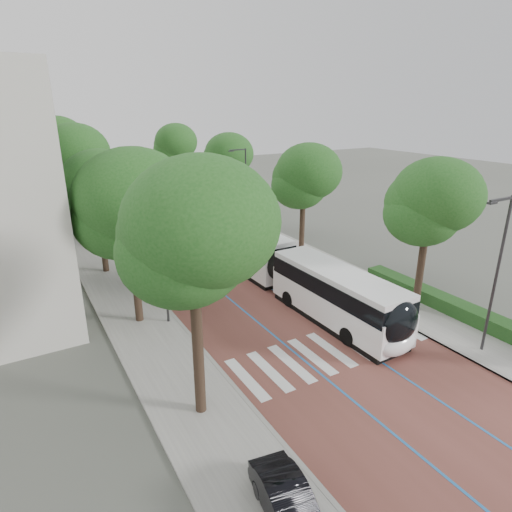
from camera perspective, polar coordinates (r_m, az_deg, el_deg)
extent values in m
plane|color=#51544C|center=(22.25, 11.24, -13.47)|extent=(160.00, 160.00, 0.00)
cube|color=brown|center=(56.45, -16.48, 6.56)|extent=(11.00, 140.00, 0.02)
cube|color=gray|center=(55.22, -24.03, 5.44)|extent=(4.00, 140.00, 0.12)
cube|color=gray|center=(58.60, -9.34, 7.62)|extent=(4.00, 140.00, 0.12)
cube|color=gray|center=(55.43, -22.09, 5.75)|extent=(0.20, 140.00, 0.14)
cube|color=gray|center=(57.97, -11.10, 7.38)|extent=(0.20, 140.00, 0.14)
cube|color=silver|center=(20.56, -1.26, -16.04)|extent=(0.55, 3.60, 0.01)
cube|color=silver|center=(21.08, 1.81, -15.04)|extent=(0.55, 3.60, 0.01)
cube|color=silver|center=(21.66, 4.71, -14.05)|extent=(0.55, 3.60, 0.01)
cube|color=silver|center=(22.29, 7.42, -13.09)|extent=(0.55, 3.60, 0.01)
cube|color=silver|center=(22.98, 9.96, -12.15)|extent=(0.55, 3.60, 0.01)
cube|color=silver|center=(23.71, 12.33, -11.25)|extent=(0.55, 3.60, 0.01)
cube|color=silver|center=(24.48, 14.54, -10.38)|extent=(0.55, 3.60, 0.01)
cube|color=silver|center=(25.29, 16.60, -9.56)|extent=(0.55, 3.60, 0.01)
cube|color=silver|center=(26.14, 18.53, -8.78)|extent=(0.55, 3.60, 0.01)
cube|color=#2165A8|center=(56.10, -18.06, 6.34)|extent=(0.12, 126.00, 0.01)
cube|color=#2165A8|center=(56.83, -14.91, 6.81)|extent=(0.12, 126.00, 0.01)
cube|color=black|center=(42.68, -26.41, 5.39)|extent=(0.12, 38.00, 1.60)
cube|color=black|center=(42.12, -27.07, 9.60)|extent=(0.12, 38.00, 1.60)
cube|color=black|center=(41.80, -27.77, 13.90)|extent=(0.12, 38.00, 1.60)
cube|color=black|center=(41.71, -28.44, 17.96)|extent=(0.12, 38.00, 1.60)
cube|color=#164118|center=(28.26, 25.47, -6.41)|extent=(1.20, 14.00, 0.80)
cylinder|color=#2F2F31|center=(23.68, 29.37, -2.48)|extent=(0.14, 0.14, 8.00)
cube|color=#2F2F31|center=(21.99, 29.96, 6.56)|extent=(1.70, 0.12, 0.12)
cube|color=#2F2F31|center=(21.41, 28.96, 6.22)|extent=(0.50, 0.20, 0.10)
cylinder|color=#2F2F31|center=(41.45, -1.36, 8.66)|extent=(0.14, 0.14, 8.00)
cube|color=#2F2F31|center=(40.51, -2.43, 13.97)|extent=(1.70, 0.12, 0.12)
cube|color=#2F2F31|center=(40.19, -3.33, 13.80)|extent=(0.50, 0.20, 0.10)
cylinder|color=#2F2F31|center=(24.00, -12.22, -0.02)|extent=(0.14, 0.14, 8.00)
cylinder|color=black|center=(17.38, -7.70, -13.11)|extent=(0.44, 0.44, 5.33)
ellipsoid|color=#1D4E19|center=(15.32, -8.51, 2.32)|extent=(5.62, 5.62, 4.78)
cylinder|color=black|center=(25.18, -15.69, -3.60)|extent=(0.44, 0.44, 4.79)
ellipsoid|color=#1D4E19|center=(23.85, -16.64, 6.05)|extent=(6.26, 6.26, 5.32)
cylinder|color=black|center=(33.56, -19.72, 1.47)|extent=(0.44, 0.44, 4.42)
ellipsoid|color=#1D4E19|center=(32.61, -20.53, 8.18)|extent=(5.43, 5.43, 4.62)
cylinder|color=black|center=(43.03, -22.45, 5.53)|extent=(0.44, 0.44, 5.22)
ellipsoid|color=#1D4E19|center=(42.24, -23.29, 11.77)|extent=(6.00, 6.00, 5.10)
cylinder|color=black|center=(54.71, -24.41, 8.10)|extent=(0.44, 0.44, 5.39)
ellipsoid|color=#1D4E19|center=(54.09, -25.16, 13.17)|extent=(6.19, 6.19, 5.26)
cylinder|color=black|center=(69.50, -25.92, 9.86)|extent=(0.44, 0.44, 5.04)
ellipsoid|color=#1D4E19|center=(69.03, -26.50, 13.59)|extent=(5.71, 5.71, 4.85)
cylinder|color=black|center=(27.57, 20.99, -2.31)|extent=(0.44, 0.44, 4.65)
ellipsoid|color=#1D4E19|center=(26.38, 22.10, 6.24)|extent=(5.08, 5.08, 4.32)
cylinder|color=black|center=(35.79, 6.15, 3.70)|extent=(0.44, 0.44, 4.50)
ellipsoid|color=#1D4E19|center=(34.89, 6.40, 10.17)|extent=(5.31, 5.31, 4.52)
cylinder|color=black|center=(47.44, -3.92, 7.76)|extent=(0.44, 0.44, 4.55)
ellipsoid|color=#1D4E19|center=(46.76, -4.04, 12.72)|extent=(5.23, 5.23, 4.44)
cylinder|color=black|center=(61.95, -10.65, 10.32)|extent=(0.44, 0.44, 4.65)
ellipsoid|color=#1D4E19|center=(61.43, -10.90, 14.20)|extent=(5.78, 5.78, 4.91)
cylinder|color=black|center=(28.60, 3.92, -1.38)|extent=(2.32, 0.94, 2.30)
cube|color=white|center=(25.13, 10.64, -6.05)|extent=(2.66, 9.40, 1.82)
cube|color=black|center=(24.67, 10.80, -3.66)|extent=(2.70, 9.22, 0.97)
cube|color=white|center=(24.42, 10.90, -2.28)|extent=(2.61, 9.21, 0.31)
cube|color=black|center=(25.62, 10.48, -8.25)|extent=(2.61, 9.03, 0.35)
cube|color=white|center=(32.18, -0.50, 0.12)|extent=(2.63, 7.78, 1.82)
cube|color=black|center=(31.81, -0.51, 2.06)|extent=(2.67, 7.63, 0.97)
cube|color=white|center=(31.63, -0.51, 3.16)|extent=(2.58, 7.63, 0.31)
cube|color=black|center=(32.56, -0.50, -1.68)|extent=(2.58, 7.47, 0.35)
ellipsoid|color=black|center=(22.05, 18.61, -8.49)|extent=(2.37, 1.14, 2.28)
ellipsoid|color=white|center=(22.56, 18.39, -11.10)|extent=(2.37, 1.04, 1.14)
cylinder|color=black|center=(23.33, 12.15, -10.42)|extent=(0.32, 1.01, 1.00)
cylinder|color=black|center=(24.78, 16.03, -8.88)|extent=(0.32, 1.01, 1.00)
cylinder|color=black|center=(33.30, -3.64, -0.63)|extent=(0.32, 1.01, 1.00)
cylinder|color=black|center=(34.33, -0.30, 0.05)|extent=(0.32, 1.01, 1.00)
cylinder|color=black|center=(26.96, 4.39, -5.70)|extent=(0.32, 1.01, 1.00)
cylinder|color=black|center=(28.23, 8.14, -4.64)|extent=(0.32, 1.01, 1.00)
cube|color=white|center=(41.77, -8.19, 4.53)|extent=(2.99, 12.09, 1.82)
cube|color=black|center=(41.49, -8.26, 6.05)|extent=(3.02, 11.85, 0.97)
cube|color=white|center=(41.35, -8.30, 6.91)|extent=(2.93, 11.85, 0.31)
cube|color=black|center=(42.07, -8.11, 3.10)|extent=(2.92, 11.61, 0.35)
ellipsoid|color=black|center=(36.51, -4.38, 3.67)|extent=(2.39, 1.19, 2.28)
ellipsoid|color=white|center=(36.79, -4.30, 1.95)|extent=(2.39, 1.09, 1.14)
cylinder|color=black|center=(38.39, -7.41, 2.02)|extent=(0.34, 1.01, 1.00)
cylinder|color=black|center=(39.35, -4.44, 2.57)|extent=(0.34, 1.01, 1.00)
cylinder|color=black|center=(44.95, -11.49, 4.41)|extent=(0.34, 1.01, 1.00)
cylinder|color=black|center=(45.77, -8.85, 4.84)|extent=(0.34, 1.01, 1.00)
cube|color=white|center=(54.43, -13.63, 7.71)|extent=(2.61, 12.02, 1.82)
cube|color=black|center=(54.22, -13.73, 8.88)|extent=(2.65, 11.78, 0.97)
cube|color=white|center=(54.11, -13.79, 9.55)|extent=(2.56, 11.78, 0.31)
cube|color=black|center=(54.66, -13.54, 6.59)|extent=(2.56, 11.54, 0.35)
ellipsoid|color=black|center=(48.83, -11.59, 7.42)|extent=(2.36, 1.12, 2.28)
ellipsoid|color=white|center=(49.03, -11.48, 6.11)|extent=(2.36, 1.02, 1.14)
cylinder|color=black|center=(50.91, -13.53, 6.03)|extent=(0.31, 1.00, 1.00)
cylinder|color=black|center=(51.59, -11.14, 6.38)|extent=(0.31, 1.00, 1.00)
cylinder|color=black|center=(57.87, -15.81, 7.43)|extent=(0.31, 1.00, 1.00)
cylinder|color=black|center=(58.47, -13.66, 7.74)|extent=(0.31, 1.00, 1.00)
cube|color=white|center=(66.09, -16.40, 9.50)|extent=(3.03, 12.10, 1.82)
cube|color=black|center=(65.91, -16.49, 10.47)|extent=(3.06, 11.86, 0.97)
cube|color=white|center=(65.82, -16.55, 11.02)|extent=(2.97, 11.86, 0.31)
cube|color=black|center=(66.28, -16.31, 8.58)|extent=(2.96, 11.62, 0.35)
ellipsoid|color=black|center=(60.32, -15.29, 9.41)|extent=(2.40, 1.20, 2.28)
ellipsoid|color=white|center=(60.47, -15.18, 8.34)|extent=(2.39, 1.10, 1.14)
cylinder|color=black|center=(62.53, -16.65, 8.22)|extent=(0.34, 1.01, 1.00)
cylinder|color=black|center=(62.99, -14.63, 8.49)|extent=(0.34, 1.01, 1.00)
cylinder|color=black|center=(69.70, -17.92, 9.20)|extent=(0.34, 1.01, 1.00)
cylinder|color=black|center=(70.11, -16.09, 9.44)|extent=(0.34, 1.01, 1.00)
imported|color=black|center=(14.76, 4.47, -30.29)|extent=(1.86, 3.88, 1.23)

